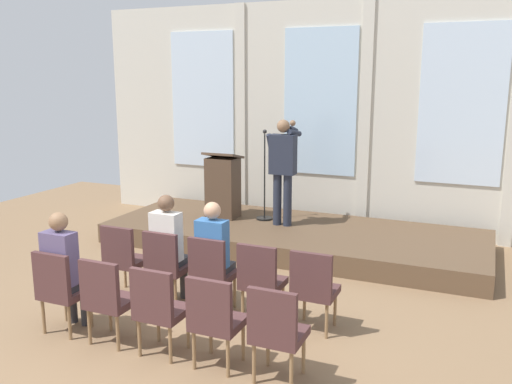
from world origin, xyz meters
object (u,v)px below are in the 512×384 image
(chair_r1_c3, at_px, (215,317))
(chair_r0_c3, at_px, (261,278))
(chair_r0_c2, at_px, (211,270))
(audience_r1_c0, at_px, (64,266))
(audience_r0_c2, at_px, (214,251))
(chair_r1_c4, at_px, (276,328))
(chair_r1_c0, at_px, (60,287))
(chair_r0_c4, at_px, (314,286))
(chair_r1_c2, at_px, (159,306))
(chair_r0_c0, at_px, (124,256))
(audience_r0_c1, at_px, (169,243))
(chair_r0_c1, at_px, (166,263))
(lectern, at_px, (223,186))
(speaker, at_px, (283,164))
(mic_stand, at_px, (265,200))
(chair_r1_c1, at_px, (107,296))

(chair_r1_c3, bearing_deg, chair_r0_c3, 90.00)
(chair_r0_c2, xyz_separation_m, audience_r1_c0, (-1.25, -1.03, 0.21))
(audience_r0_c2, height_order, audience_r1_c0, audience_r1_c0)
(chair_r1_c4, bearing_deg, chair_r1_c0, 180.00)
(audience_r0_c2, bearing_deg, chair_r1_c3, -62.33)
(chair_r0_c4, xyz_separation_m, chair_r1_c0, (-2.50, -1.11, 0.00))
(chair_r1_c2, bearing_deg, chair_r0_c0, 138.36)
(audience_r0_c1, xyz_separation_m, chair_r1_c3, (1.25, -1.19, -0.22))
(chair_r0_c0, height_order, chair_r1_c3, same)
(chair_r0_c0, bearing_deg, chair_r0_c1, 0.00)
(audience_r0_c2, height_order, chair_r1_c2, audience_r0_c2)
(lectern, height_order, audience_r0_c1, lectern)
(speaker, bearing_deg, audience_r0_c2, -85.77)
(chair_r0_c3, height_order, chair_r1_c2, same)
(audience_r0_c2, bearing_deg, chair_r0_c0, -176.32)
(chair_r1_c0, distance_m, audience_r1_c0, 0.23)
(chair_r0_c2, distance_m, audience_r1_c0, 1.63)
(audience_r0_c2, bearing_deg, chair_r0_c1, -172.66)
(speaker, height_order, chair_r1_c2, speaker)
(chair_r0_c1, bearing_deg, audience_r0_c2, 7.34)
(chair_r0_c0, height_order, chair_r0_c2, same)
(mic_stand, bearing_deg, chair_r1_c1, -90.04)
(chair_r0_c0, bearing_deg, chair_r1_c0, -90.00)
(chair_r1_c0, relative_size, chair_r1_c3, 1.00)
(chair_r0_c4, height_order, audience_r1_c0, audience_r1_c0)
(speaker, distance_m, chair_r1_c1, 4.12)
(chair_r1_c1, bearing_deg, mic_stand, 89.96)
(audience_r0_c1, bearing_deg, chair_r0_c1, -90.00)
(chair_r0_c4, xyz_separation_m, chair_r1_c4, (0.00, -1.11, 0.00))
(audience_r0_c1, relative_size, chair_r0_c3, 1.46)
(speaker, height_order, mic_stand, speaker)
(lectern, height_order, chair_r0_c2, lectern)
(speaker, xyz_separation_m, chair_r0_c2, (0.21, -2.91, -0.80))
(chair_r0_c1, relative_size, chair_r1_c1, 1.00)
(chair_r0_c1, xyz_separation_m, chair_r1_c3, (1.25, -1.11, 0.00))
(speaker, bearing_deg, audience_r0_c1, -98.34)
(chair_r0_c2, bearing_deg, mic_stand, 101.25)
(mic_stand, distance_m, chair_r0_c4, 3.64)
(chair_r0_c0, xyz_separation_m, chair_r0_c3, (1.87, 0.00, 0.00))
(chair_r1_c1, bearing_deg, chair_r1_c2, 0.00)
(chair_r0_c3, bearing_deg, audience_r1_c0, -151.18)
(chair_r0_c0, xyz_separation_m, chair_r0_c2, (1.25, 0.00, 0.00))
(chair_r0_c3, bearing_deg, chair_r1_c2, -119.35)
(audience_r1_c0, xyz_separation_m, chair_r1_c2, (1.25, -0.08, -0.21))
(chair_r1_c1, bearing_deg, chair_r0_c4, 30.66)
(chair_r1_c2, bearing_deg, chair_r1_c4, 0.00)
(speaker, relative_size, chair_r1_c0, 1.86)
(lectern, relative_size, chair_r0_c1, 1.23)
(audience_r0_c1, bearing_deg, chair_r1_c3, -43.60)
(speaker, relative_size, mic_stand, 1.13)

